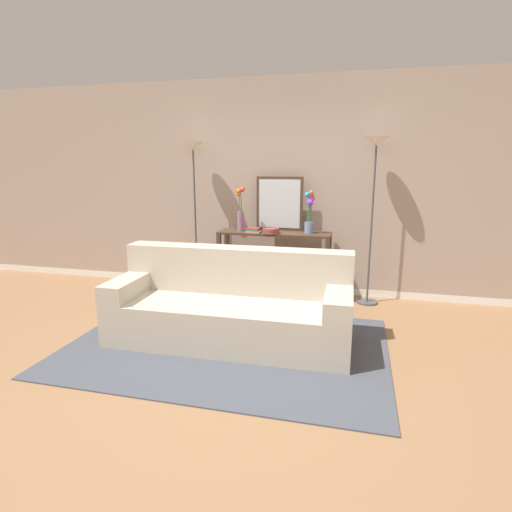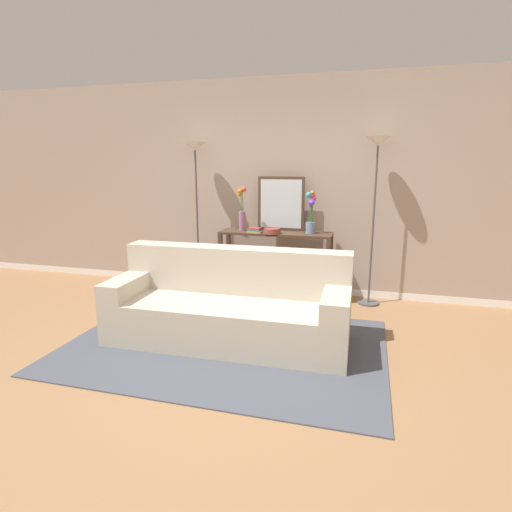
{
  "view_description": "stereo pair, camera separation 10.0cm",
  "coord_description": "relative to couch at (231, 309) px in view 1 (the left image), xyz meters",
  "views": [
    {
      "loc": [
        0.93,
        -3.12,
        1.68
      ],
      "look_at": [
        -0.13,
        1.15,
        0.7
      ],
      "focal_mm": 28.79,
      "sensor_mm": 36.0,
      "label": 1
    },
    {
      "loc": [
        1.03,
        -3.09,
        1.68
      ],
      "look_at": [
        -0.13,
        1.15,
        0.7
      ],
      "focal_mm": 28.79,
      "sensor_mm": 36.0,
      "label": 2
    }
  ],
  "objects": [
    {
      "name": "wall_mirror",
      "position": [
        0.16,
        1.58,
        0.88
      ],
      "size": [
        0.6,
        0.02,
        0.68
      ],
      "color": "#473323",
      "rests_on": "console_table"
    },
    {
      "name": "couch",
      "position": [
        0.0,
        0.0,
        0.0
      ],
      "size": [
        2.3,
        0.88,
        0.88
      ],
      "color": "#BCB29E",
      "rests_on": "ground"
    },
    {
      "name": "ground_plane",
      "position": [
        0.21,
        -0.47,
        -0.33
      ],
      "size": [
        16.0,
        16.0,
        0.02
      ],
      "primitive_type": "cube",
      "color": "#936B47"
    },
    {
      "name": "vase_tall_flowers",
      "position": [
        -0.31,
        1.41,
        0.78
      ],
      "size": [
        0.11,
        0.1,
        0.56
      ],
      "color": "gray",
      "rests_on": "console_table"
    },
    {
      "name": "fruit_bowl",
      "position": [
        0.11,
        1.31,
        0.57
      ],
      "size": [
        0.21,
        0.21,
        0.07
      ],
      "color": "brown",
      "rests_on": "console_table"
    },
    {
      "name": "vase_short_flowers",
      "position": [
        0.57,
        1.45,
        0.77
      ],
      "size": [
        0.13,
        0.15,
        0.53
      ],
      "color": "#6B84AD",
      "rests_on": "console_table"
    },
    {
      "name": "book_stack",
      "position": [
        -0.11,
        1.32,
        0.56
      ],
      "size": [
        0.18,
        0.14,
        0.06
      ],
      "color": "tan",
      "rests_on": "console_table"
    },
    {
      "name": "area_rug",
      "position": [
        0.0,
        -0.16,
        -0.31
      ],
      "size": [
        2.96,
        2.03,
        0.01
      ],
      "color": "#474C56",
      "rests_on": "ground"
    },
    {
      "name": "floor_lamp_right",
      "position": [
        1.31,
        1.46,
        1.25
      ],
      "size": [
        0.28,
        0.28,
        2.0
      ],
      "color": "#4C4C51",
      "rests_on": "ground"
    },
    {
      "name": "floor_lamp_left",
      "position": [
        -0.95,
        1.46,
        1.23
      ],
      "size": [
        0.28,
        0.28,
        1.96
      ],
      "color": "#4C4C51",
      "rests_on": "ground"
    },
    {
      "name": "console_table",
      "position": [
        0.13,
        1.42,
        0.27
      ],
      "size": [
        1.42,
        0.37,
        0.85
      ],
      "color": "#473323",
      "rests_on": "ground"
    },
    {
      "name": "back_wall",
      "position": [
        0.21,
        1.8,
        1.06
      ],
      "size": [
        12.0,
        0.15,
        2.77
      ],
      "color": "white",
      "rests_on": "ground"
    },
    {
      "name": "book_row_under_console",
      "position": [
        -0.31,
        1.42,
        -0.26
      ],
      "size": [
        0.31,
        0.18,
        0.13
      ],
      "color": "tan",
      "rests_on": "ground"
    }
  ]
}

